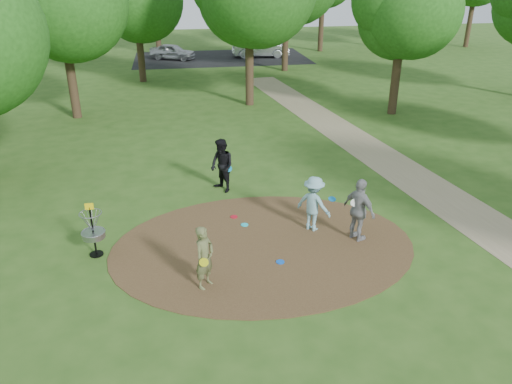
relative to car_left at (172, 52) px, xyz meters
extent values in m
plane|color=#2D5119|center=(1.91, -29.90, -0.62)|extent=(100.00, 100.00, 0.00)
cylinder|color=#47301C|center=(1.91, -29.90, -0.61)|extent=(8.40, 8.40, 0.02)
cube|color=#8C7A5B|center=(8.41, -27.90, -0.61)|extent=(7.55, 39.89, 0.01)
cube|color=black|center=(3.91, 0.10, -0.61)|extent=(14.00, 8.00, 0.01)
imported|color=brown|center=(0.20, -31.52, 0.19)|extent=(0.68, 0.70, 1.62)
cylinder|color=yellow|center=(0.17, -31.79, 0.24)|extent=(0.22, 0.07, 0.22)
imported|color=#7CB0BA|center=(3.51, -29.20, 0.21)|extent=(1.19, 1.19, 1.66)
cylinder|color=#0B74C7|center=(4.04, -29.26, 0.35)|extent=(0.25, 0.25, 0.08)
imported|color=black|center=(1.21, -26.03, 0.30)|extent=(1.05, 1.12, 1.83)
cylinder|color=#0C8FD3|center=(1.43, -26.08, 0.20)|extent=(0.22, 0.07, 0.22)
imported|color=gray|center=(4.59, -29.99, 0.30)|extent=(0.89, 1.17, 1.85)
cylinder|color=white|center=(4.42, -30.00, 0.56)|extent=(0.22, 0.08, 0.22)
cylinder|color=#1CCCE2|center=(1.58, -28.65, -0.59)|extent=(0.22, 0.22, 0.02)
cylinder|color=blue|center=(2.20, -30.82, -0.59)|extent=(0.22, 0.22, 0.02)
cylinder|color=red|center=(1.33, -28.09, -0.59)|extent=(0.22, 0.22, 0.02)
imported|color=#9DA0A4|center=(0.00, 0.00, 0.00)|extent=(3.91, 2.78, 1.24)
imported|color=#B7BCBF|center=(7.17, -0.10, 0.15)|extent=(4.78, 2.04, 1.53)
cylinder|color=black|center=(-2.59, -29.60, 0.06)|extent=(0.05, 0.05, 1.35)
cylinder|color=black|center=(-2.59, -29.60, -0.60)|extent=(0.36, 0.36, 0.04)
cylinder|color=gray|center=(-2.59, -29.60, 0.00)|extent=(0.60, 0.60, 0.16)
torus|color=gray|center=(-2.59, -29.60, 0.08)|extent=(0.63, 0.63, 0.03)
torus|color=gray|center=(-2.59, -29.60, 0.63)|extent=(0.58, 0.58, 0.02)
cube|color=yellow|center=(-2.59, -29.60, 0.83)|extent=(0.22, 0.02, 0.18)
cylinder|color=#332316|center=(-5.09, -15.90, 1.28)|extent=(0.44, 0.44, 3.80)
sphere|color=#1F4E14|center=(-5.09, -15.90, 4.68)|extent=(5.46, 5.46, 5.46)
cylinder|color=#332316|center=(3.91, -14.90, 1.47)|extent=(0.44, 0.44, 4.18)
cylinder|color=#332316|center=(10.91, -17.90, 1.19)|extent=(0.44, 0.44, 3.61)
sphere|color=#1F4E14|center=(10.91, -17.90, 4.23)|extent=(4.50, 4.50, 4.50)
cylinder|color=#332316|center=(-2.09, -7.90, 1.09)|extent=(0.44, 0.44, 3.42)
sphere|color=#1F4E14|center=(-2.09, -7.90, 4.19)|extent=(5.03, 5.03, 5.03)
cylinder|color=#332316|center=(7.91, -5.90, 1.57)|extent=(0.44, 0.44, 4.37)
camera|label=1|loc=(-0.29, -41.61, 6.53)|focal=35.00mm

